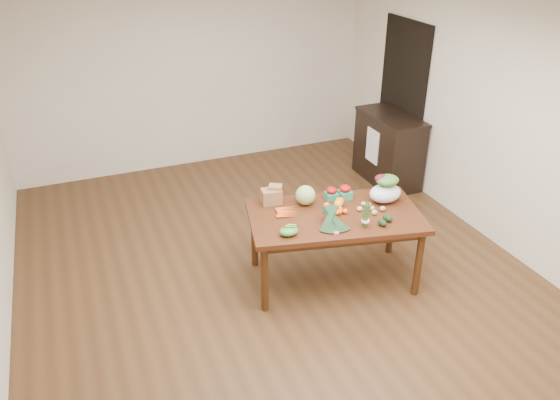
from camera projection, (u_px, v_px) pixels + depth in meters
name	position (u px, v px, depth m)	size (l,w,h in m)	color
floor	(274.00, 271.00, 5.65)	(6.00, 6.00, 0.00)	#4F321B
room_walls	(273.00, 150.00, 5.01)	(5.02, 6.02, 2.70)	silver
dining_table	(333.00, 247.00, 5.36)	(1.63, 0.91, 0.75)	#44230F
doorway_dark	(401.00, 100.00, 7.29)	(0.02, 1.00, 2.10)	black
cabinet	(388.00, 149.00, 7.32)	(0.52, 1.02, 0.94)	black
dish_towel	(372.00, 146.00, 7.19)	(0.02, 0.28, 0.45)	white
paper_bag	(271.00, 195.00, 5.33)	(0.25, 0.21, 0.18)	brown
cabbage	(305.00, 195.00, 5.31)	(0.20, 0.20, 0.20)	#B6D57A
strawberry_basket_a	(331.00, 195.00, 5.42)	(0.11, 0.11, 0.10)	#BB0F0C
strawberry_basket_b	(345.00, 193.00, 5.44)	(0.12, 0.12, 0.11)	#B5140C
orange_a	(327.00, 206.00, 5.25)	(0.07, 0.07, 0.07)	orange
orange_b	(340.00, 202.00, 5.31)	(0.09, 0.09, 0.09)	orange
orange_c	(338.00, 204.00, 5.27)	(0.09, 0.09, 0.09)	#FEA10F
mandarin_cluster	(337.00, 209.00, 5.18)	(0.18, 0.18, 0.08)	#EC560E
carrots	(287.00, 212.00, 5.19)	(0.22, 0.22, 0.03)	#FF5B15
snap_pea_bag	(289.00, 231.00, 4.83)	(0.17, 0.13, 0.08)	#489432
kale_bunch	(334.00, 221.00, 4.91)	(0.32, 0.40, 0.16)	black
asparagus_bundle	(366.00, 215.00, 4.91)	(0.08, 0.08, 0.25)	#54843C
potato_a	(360.00, 209.00, 5.22)	(0.06, 0.05, 0.05)	tan
potato_b	(374.00, 212.00, 5.16)	(0.06, 0.05, 0.05)	tan
potato_c	(372.00, 208.00, 5.23)	(0.05, 0.05, 0.05)	tan
potato_d	(363.00, 204.00, 5.31)	(0.05, 0.04, 0.04)	tan
potato_e	(383.00, 209.00, 5.22)	(0.06, 0.05, 0.05)	tan
avocado_a	(382.00, 223.00, 4.97)	(0.06, 0.10, 0.06)	black
avocado_b	(388.00, 218.00, 5.04)	(0.07, 0.10, 0.07)	black
salad_bag	(386.00, 190.00, 5.35)	(0.33, 0.25, 0.25)	white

